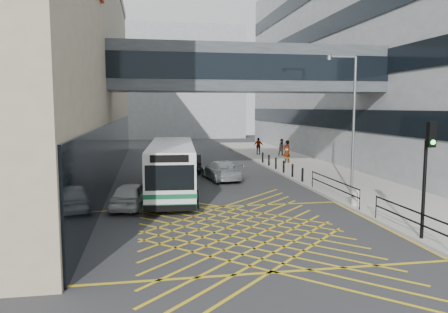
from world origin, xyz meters
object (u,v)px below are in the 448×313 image
car_white (131,195)px  bus (172,167)px  car_dark (191,163)px  traffic_light (428,163)px  car_silver (221,170)px  pedestrian_b (282,147)px  pedestrian_c (259,146)px  street_lamp (351,116)px  litter_bin (356,197)px  pedestrian_a (287,152)px

car_white → bus: bearing=-115.0°
bus → car_dark: size_ratio=2.46×
car_white → traffic_light: bearing=156.4°
car_silver → pedestrian_b: 15.10m
traffic_light → pedestrian_c: 29.39m
bus → pedestrian_b: (11.95, 17.23, -0.59)m
car_dark → car_silver: bearing=114.9°
car_white → street_lamp: street_lamp is taller
street_lamp → pedestrian_b: size_ratio=4.56×
pedestrian_c → bus: bearing=83.1°
traffic_light → litter_bin: bearing=85.1°
bus → car_silver: bearing=56.1°
pedestrian_b → pedestrian_c: 2.54m
litter_bin → street_lamp: bearing=70.5°
pedestrian_b → bus: bearing=-125.8°
street_lamp → pedestrian_a: bearing=89.6°
bus → car_silver: (3.62, 4.64, -0.87)m
bus → traffic_light: bearing=-46.7°
pedestrian_a → car_white: bearing=27.3°
car_silver → litter_bin: car_silver is taller
litter_bin → traffic_light: bearing=-91.5°
bus → pedestrian_b: 20.98m
pedestrian_c → litter_bin: bearing=108.2°
car_silver → car_dark: bearing=-78.4°
car_silver → bus: bearing=43.9°
pedestrian_a → pedestrian_c: (-0.73, 7.03, -0.12)m
bus → pedestrian_a: (10.63, 11.70, -0.45)m
car_white → car_silver: 9.51m
bus → pedestrian_a: 15.82m
pedestrian_b → car_white: bearing=-126.1°
pedestrian_b → pedestrian_c: bearing=142.7°
bus → pedestrian_c: bearing=66.3°
pedestrian_b → pedestrian_a: bearing=-104.5°
car_dark → pedestrian_c: 12.44m
street_lamp → car_white: bearing=-172.6°
pedestrian_b → car_dark: bearing=-141.8°
bus → pedestrian_b: bearing=59.4°
pedestrian_a → litter_bin: bearing=62.2°
traffic_light → car_white: bearing=141.2°
car_white → street_lamp: 12.62m
street_lamp → pedestrian_c: (0.10, 20.71, -3.48)m
car_white → traffic_light: 13.44m
car_white → pedestrian_c: (12.08, 21.63, 0.36)m
street_lamp → pedestrian_a: (0.82, 13.68, -3.36)m
street_lamp → car_silver: bearing=136.1°
car_dark → litter_bin: size_ratio=5.45×
street_lamp → pedestrian_c: size_ratio=4.43×
car_dark → pedestrian_a: bearing=-158.1°
litter_bin → pedestrian_b: size_ratio=0.48×
pedestrian_a → pedestrian_b: 5.69m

